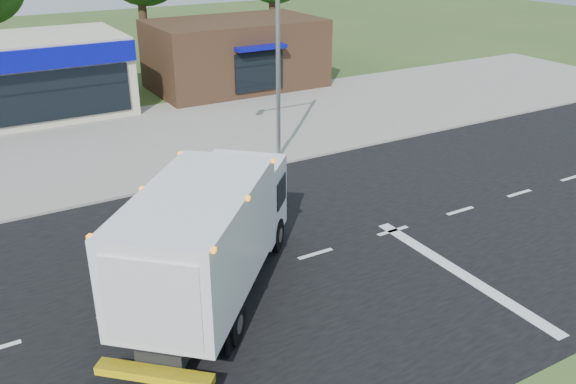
{
  "coord_description": "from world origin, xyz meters",
  "views": [
    {
      "loc": [
        -8.85,
        -13.54,
        9.22
      ],
      "look_at": [
        -0.3,
        1.15,
        1.7
      ],
      "focal_mm": 38.0,
      "sensor_mm": 36.0,
      "label": 1
    }
  ],
  "objects": [
    {
      "name": "lane_markings",
      "position": [
        1.35,
        -1.35,
        0.02
      ],
      "size": [
        55.2,
        7.0,
        0.01
      ],
      "color": "silver",
      "rests_on": "road_asphalt"
    },
    {
      "name": "parking_apron",
      "position": [
        0.0,
        14.0,
        0.01
      ],
      "size": [
        60.0,
        9.0,
        0.02
      ],
      "primitive_type": "cube",
      "color": "gray",
      "rests_on": "ground"
    },
    {
      "name": "sidewalk",
      "position": [
        0.0,
        8.2,
        0.06
      ],
      "size": [
        60.0,
        2.4,
        0.12
      ],
      "primitive_type": "cube",
      "color": "gray",
      "rests_on": "ground"
    },
    {
      "name": "ground",
      "position": [
        0.0,
        0.0,
        0.0
      ],
      "size": [
        120.0,
        120.0,
        0.0
      ],
      "primitive_type": "plane",
      "color": "#385123",
      "rests_on": "ground"
    },
    {
      "name": "brown_storefront",
      "position": [
        7.0,
        19.98,
        2.0
      ],
      "size": [
        10.0,
        6.7,
        4.0
      ],
      "color": "#382316",
      "rests_on": "ground"
    },
    {
      "name": "traffic_signal_pole",
      "position": [
        2.35,
        7.6,
        4.92
      ],
      "size": [
        3.51,
        0.25,
        8.0
      ],
      "color": "gray",
      "rests_on": "ground"
    },
    {
      "name": "emergency_worker",
      "position": [
        -4.18,
        -1.06,
        0.86
      ],
      "size": [
        0.69,
        0.71,
        1.75
      ],
      "rotation": [
        0.0,
        0.0,
        0.84
      ],
      "color": "tan",
      "rests_on": "ground"
    },
    {
      "name": "road_asphalt",
      "position": [
        0.0,
        0.0,
        0.0
      ],
      "size": [
        60.0,
        14.0,
        0.02
      ],
      "primitive_type": "cube",
      "color": "black",
      "rests_on": "ground"
    },
    {
      "name": "ems_box_truck",
      "position": [
        -3.66,
        -0.65,
        2.03
      ],
      "size": [
        7.14,
        7.5,
        3.51
      ],
      "rotation": [
        0.0,
        0.0,
        0.83
      ],
      "color": "black",
      "rests_on": "ground"
    }
  ]
}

